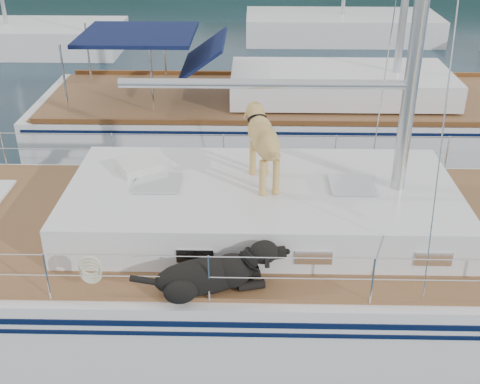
{
  "coord_description": "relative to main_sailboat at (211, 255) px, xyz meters",
  "views": [
    {
      "loc": [
        0.67,
        -7.18,
        5.45
      ],
      "look_at": [
        0.5,
        0.2,
        1.6
      ],
      "focal_mm": 45.0,
      "sensor_mm": 36.0,
      "label": 1
    }
  ],
  "objects": [
    {
      "name": "ground",
      "position": [
        -0.1,
        0.01,
        -0.68
      ],
      "size": [
        120.0,
        120.0,
        0.0
      ],
      "primitive_type": "plane",
      "color": "black",
      "rests_on": "ground"
    },
    {
      "name": "neighbor_sailboat",
      "position": [
        1.41,
        5.73,
        -0.05
      ],
      "size": [
        11.0,
        3.5,
        13.3
      ],
      "color": "white",
      "rests_on": "ground"
    },
    {
      "name": "bg_boat_west",
      "position": [
        -8.1,
        14.01,
        -0.23
      ],
      "size": [
        8.0,
        3.0,
        11.65
      ],
      "color": "white",
      "rests_on": "ground"
    },
    {
      "name": "main_sailboat",
      "position": [
        0.0,
        0.0,
        0.0
      ],
      "size": [
        12.0,
        3.92,
        14.01
      ],
      "color": "white",
      "rests_on": "ground"
    },
    {
      "name": "bg_boat_center",
      "position": [
        3.9,
        16.01,
        -0.23
      ],
      "size": [
        7.2,
        3.0,
        11.65
      ],
      "color": "white",
      "rests_on": "ground"
    }
  ]
}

